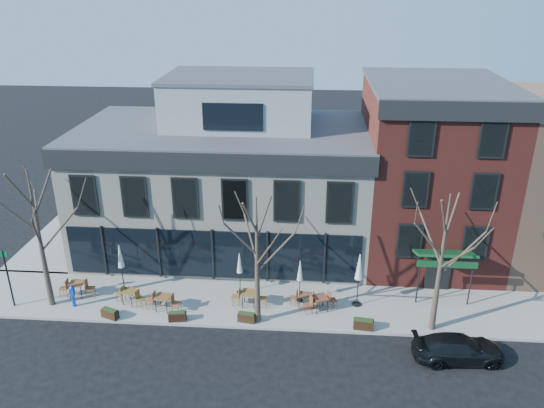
# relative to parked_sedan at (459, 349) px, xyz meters

# --- Properties ---
(ground) EXTENTS (120.00, 120.00, 0.00)m
(ground) POSITION_rel_parked_sedan_xyz_m (-12.77, 6.09, -0.62)
(ground) COLOR black
(ground) RESTS_ON ground
(sidewalk_front) EXTENTS (33.50, 4.70, 0.15)m
(sidewalk_front) POSITION_rel_parked_sedan_xyz_m (-9.52, 3.94, -0.55)
(sidewalk_front) COLOR gray
(sidewalk_front) RESTS_ON ground
(sidewalk_side) EXTENTS (4.50, 12.00, 0.15)m
(sidewalk_side) POSITION_rel_parked_sedan_xyz_m (-24.02, 12.09, -0.55)
(sidewalk_side) COLOR gray
(sidewalk_side) RESTS_ON ground
(corner_building) EXTENTS (18.39, 10.39, 11.10)m
(corner_building) POSITION_rel_parked_sedan_xyz_m (-12.69, 11.15, 4.10)
(corner_building) COLOR beige
(corner_building) RESTS_ON ground
(red_brick_building) EXTENTS (8.20, 11.78, 11.18)m
(red_brick_building) POSITION_rel_parked_sedan_xyz_m (0.23, 11.07, 5.01)
(red_brick_building) COLOR maroon
(red_brick_building) RESTS_ON ground
(tree_corner) EXTENTS (3.93, 3.98, 7.92)m
(tree_corner) POSITION_rel_parked_sedan_xyz_m (-21.25, 2.88, 3.63)
(tree_corner) COLOR #382B21
(tree_corner) RESTS_ON sidewalk_front
(tree_mid) EXTENTS (3.50, 3.55, 7.04)m
(tree_mid) POSITION_rel_parked_sedan_xyz_m (-9.76, 2.18, 3.17)
(tree_mid) COLOR #382B21
(tree_mid) RESTS_ON sidewalk_front
(tree_right) EXTENTS (3.72, 3.77, 7.48)m
(tree_right) POSITION_rel_parked_sedan_xyz_m (-0.76, 2.18, 3.40)
(tree_right) COLOR #382B21
(tree_right) RESTS_ON sidewalk_front
(sign_pole) EXTENTS (0.50, 0.10, 3.40)m
(sign_pole) POSITION_rel_parked_sedan_xyz_m (-23.27, 2.59, 1.45)
(sign_pole) COLOR black
(sign_pole) RESTS_ON sidewalk_front
(parked_sedan) EXTENTS (4.40, 2.06, 1.24)m
(parked_sedan) POSITION_rel_parked_sedan_xyz_m (0.00, 0.00, 0.00)
(parked_sedan) COLOR black
(parked_sedan) RESTS_ON ground
(call_box) EXTENTS (0.26, 0.26, 1.31)m
(call_box) POSITION_rel_parked_sedan_xyz_m (-19.96, 2.78, 0.22)
(call_box) COLOR #0D3BB2
(call_box) RESTS_ON sidewalk_front
(cafe_set_0) EXTENTS (2.02, 0.85, 1.05)m
(cafe_set_0) POSITION_rel_parked_sedan_xyz_m (-20.14, 3.76, 0.07)
(cafe_set_0) COLOR brown
(cafe_set_0) RESTS_ON sidewalk_front
(cafe_set_1) EXTENTS (1.89, 1.07, 0.97)m
(cafe_set_1) POSITION_rel_parked_sedan_xyz_m (-16.92, 3.26, 0.03)
(cafe_set_1) COLOR brown
(cafe_set_1) RESTS_ON sidewalk_front
(cafe_set_2) EXTENTS (2.02, 0.90, 1.04)m
(cafe_set_2) POSITION_rel_parked_sedan_xyz_m (-14.94, 2.80, 0.06)
(cafe_set_2) COLOR brown
(cafe_set_2) RESTS_ON sidewalk_front
(cafe_set_3) EXTENTS (2.00, 0.84, 1.04)m
(cafe_set_3) POSITION_rel_parked_sedan_xyz_m (-10.37, 3.54, 0.07)
(cafe_set_3) COLOR brown
(cafe_set_3) RESTS_ON sidewalk_front
(cafe_set_4) EXTENTS (1.74, 0.79, 0.90)m
(cafe_set_4) POSITION_rel_parked_sedan_xyz_m (-7.31, 3.71, -0.01)
(cafe_set_4) COLOR brown
(cafe_set_4) RESTS_ON sidewalk_front
(cafe_set_5) EXTENTS (1.95, 1.18, 1.01)m
(cafe_set_5) POSITION_rel_parked_sedan_xyz_m (-6.50, 3.38, 0.05)
(cafe_set_5) COLOR brown
(cafe_set_5) RESTS_ON sidewalk_front
(umbrella_0) EXTENTS (0.47, 0.47, 2.92)m
(umbrella_0) POSITION_rel_parked_sedan_xyz_m (-17.75, 4.58, 1.59)
(umbrella_0) COLOR black
(umbrella_0) RESTS_ON sidewalk_front
(umbrella_2) EXTENTS (0.41, 0.41, 2.54)m
(umbrella_2) POSITION_rel_parked_sedan_xyz_m (-11.03, 4.80, 1.32)
(umbrella_2) COLOR black
(umbrella_2) RESTS_ON sidewalk_front
(umbrella_3) EXTENTS (0.40, 0.40, 2.52)m
(umbrella_3) POSITION_rel_parked_sedan_xyz_m (-7.63, 4.25, 1.30)
(umbrella_3) COLOR black
(umbrella_3) RESTS_ON sidewalk_front
(umbrella_4) EXTENTS (0.51, 0.51, 3.16)m
(umbrella_4) POSITION_rel_parked_sedan_xyz_m (-4.47, 4.05, 1.76)
(umbrella_4) COLOR black
(umbrella_4) RESTS_ON sidewalk_front
(planter_0) EXTENTS (1.01, 0.69, 0.52)m
(planter_0) POSITION_rel_parked_sedan_xyz_m (-17.60, 1.89, -0.21)
(planter_0) COLOR black
(planter_0) RESTS_ON sidewalk_front
(planter_1) EXTENTS (0.98, 0.51, 0.52)m
(planter_1) POSITION_rel_parked_sedan_xyz_m (-13.97, 1.89, -0.21)
(planter_1) COLOR black
(planter_1) RESTS_ON sidewalk_front
(planter_2) EXTENTS (0.97, 0.51, 0.52)m
(planter_2) POSITION_rel_parked_sedan_xyz_m (-10.34, 2.08, -0.22)
(planter_2) COLOR black
(planter_2) RESTS_ON sidewalk_front
(planter_3) EXTENTS (1.06, 0.52, 0.57)m
(planter_3) POSITION_rel_parked_sedan_xyz_m (-4.29, 1.89, -0.19)
(planter_3) COLOR black
(planter_3) RESTS_ON sidewalk_front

